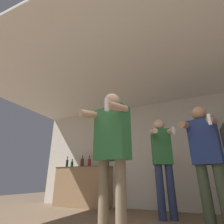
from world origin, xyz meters
TOP-DOWN VIEW (x-y plane):
  - wall_back at (0.00, 3.28)m, footprint 7.00×0.06m
  - ceiling_slab at (0.00, 1.63)m, footprint 7.00×3.77m
  - counter at (-2.03, 3.00)m, footprint 1.49×0.53m
  - bottle_green_wine at (-2.38, 2.94)m, footprint 0.07×0.07m
  - bottle_amber_bourbon at (-2.55, 2.94)m, footprint 0.06×0.06m
  - bottle_dark_rum at (-2.06, 2.94)m, footprint 0.09×0.09m
  - bottle_clear_vodka at (-1.84, 2.94)m, footprint 0.08×0.08m
  - bottle_red_label at (-1.49, 2.94)m, footprint 0.07×0.07m
  - person_woman_foreground at (-0.22, 0.72)m, footprint 0.56×0.55m
  - person_man_side at (0.82, 1.58)m, footprint 0.51×0.51m
  - person_spectator_back at (0.13, 2.30)m, footprint 0.52×0.55m

SIDE VIEW (x-z plane):
  - counter at x=-2.03m, z-range 0.00..0.95m
  - person_man_side at x=0.82m, z-range 0.12..1.77m
  - person_spectator_back at x=0.13m, z-range 0.12..1.89m
  - person_woman_foreground at x=-0.22m, z-range 0.19..1.88m
  - bottle_green_wine at x=-2.38m, z-range 0.92..1.15m
  - bottle_amber_bourbon at x=-2.55m, z-range 0.91..1.21m
  - bottle_clear_vodka at x=-1.84m, z-range 0.91..1.21m
  - bottle_red_label at x=-1.49m, z-range 0.91..1.21m
  - bottle_dark_rum at x=-2.06m, z-range 0.91..1.23m
  - wall_back at x=0.00m, z-range 0.00..2.55m
  - ceiling_slab at x=0.00m, z-range 2.55..2.60m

